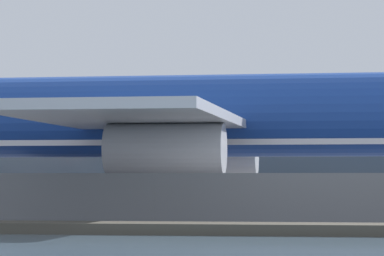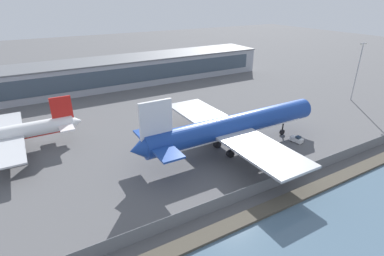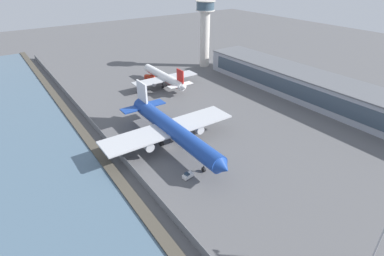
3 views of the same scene
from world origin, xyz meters
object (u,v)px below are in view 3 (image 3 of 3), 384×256
passenger_jet_white_red (164,77)px  control_tower (205,28)px  cargo_jet_blue (172,129)px  ops_van (150,77)px  baggage_tug (188,176)px

passenger_jet_white_red → control_tower: 43.31m
cargo_jet_blue → ops_van: (-62.58, 24.67, -5.00)m
passenger_jet_white_red → control_tower: control_tower is taller
cargo_jet_blue → baggage_tug: bearing=-17.4°
passenger_jet_white_red → control_tower: size_ratio=1.02×
passenger_jet_white_red → baggage_tug: passenger_jet_white_red is taller
control_tower → passenger_jet_white_red: bearing=-66.6°
passenger_jet_white_red → ops_van: (-12.98, -1.33, -3.41)m
control_tower → ops_van: bearing=-85.7°
ops_van → baggage_tug: bearing=-20.6°
cargo_jet_blue → passenger_jet_white_red: cargo_jet_blue is taller
cargo_jet_blue → baggage_tug: (17.14, -5.36, -5.48)m
ops_van → control_tower: 43.15m
passenger_jet_white_red → ops_van: size_ratio=7.54×
baggage_tug → ops_van: 85.19m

